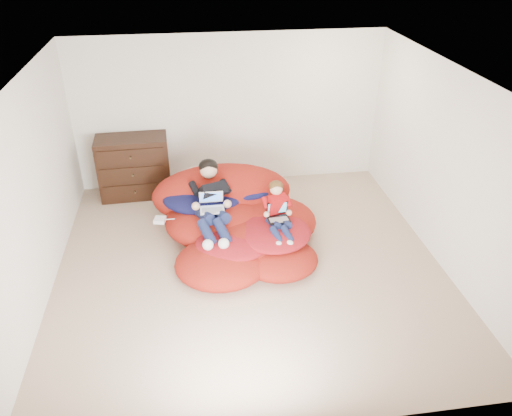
# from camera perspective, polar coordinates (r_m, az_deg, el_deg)

# --- Properties ---
(room_shell) EXTENTS (5.10, 5.10, 2.77)m
(room_shell) POSITION_cam_1_polar(r_m,az_deg,el_deg) (6.53, -0.72, -4.96)
(room_shell) COLOR tan
(room_shell) RESTS_ON ground
(dresser) EXTENTS (1.14, 0.64, 1.01)m
(dresser) POSITION_cam_1_polar(r_m,az_deg,el_deg) (8.32, -13.76, 4.60)
(dresser) COLOR black
(dresser) RESTS_ON ground
(beanbag_pile) EXTENTS (2.35, 2.39, 0.92)m
(beanbag_pile) POSITION_cam_1_polar(r_m,az_deg,el_deg) (7.10, -2.51, -1.25)
(beanbag_pile) COLOR #AA1E13
(beanbag_pile) RESTS_ON ground
(cream_pillow) EXTENTS (0.40, 0.25, 0.25)m
(cream_pillow) POSITION_cam_1_polar(r_m,az_deg,el_deg) (7.60, -6.95, 3.75)
(cream_pillow) COLOR white
(cream_pillow) RESTS_ON beanbag_pile
(older_boy) EXTENTS (0.50, 1.35, 0.72)m
(older_boy) POSITION_cam_1_polar(r_m,az_deg,el_deg) (6.86, -5.17, 1.26)
(older_boy) COLOR black
(older_boy) RESTS_ON beanbag_pile
(younger_boy) EXTENTS (0.34, 0.80, 0.63)m
(younger_boy) POSITION_cam_1_polar(r_m,az_deg,el_deg) (6.67, 2.52, -0.20)
(younger_boy) COLOR red
(younger_boy) RESTS_ON beanbag_pile
(laptop_white) EXTENTS (0.33, 0.33, 0.22)m
(laptop_white) POSITION_cam_1_polar(r_m,az_deg,el_deg) (6.76, -5.08, 0.45)
(laptop_white) COLOR silver
(laptop_white) RESTS_ON older_boy
(laptop_black) EXTENTS (0.31, 0.28, 0.22)m
(laptop_black) POSITION_cam_1_polar(r_m,az_deg,el_deg) (6.69, 2.53, -0.72)
(laptop_black) COLOR black
(laptop_black) RESTS_ON younger_boy
(power_adapter) EXTENTS (0.18, 0.18, 0.06)m
(power_adapter) POSITION_cam_1_polar(r_m,az_deg,el_deg) (6.93, -10.93, -1.35)
(power_adapter) COLOR silver
(power_adapter) RESTS_ON beanbag_pile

